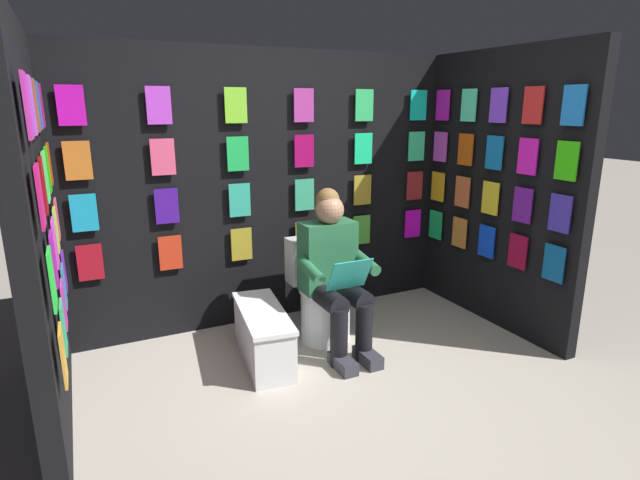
% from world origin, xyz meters
% --- Properties ---
extents(ground_plane, '(30.00, 30.00, 0.00)m').
position_xyz_m(ground_plane, '(0.00, 0.00, 0.00)').
color(ground_plane, '#B2A899').
extents(display_wall_back, '(3.28, 0.14, 2.19)m').
position_xyz_m(display_wall_back, '(-0.00, -1.70, 1.10)').
color(display_wall_back, black).
rests_on(display_wall_back, ground).
extents(display_wall_left, '(0.14, 1.65, 2.19)m').
position_xyz_m(display_wall_left, '(-1.64, -0.83, 1.10)').
color(display_wall_left, black).
rests_on(display_wall_left, ground).
extents(display_wall_right, '(0.14, 1.65, 2.19)m').
position_xyz_m(display_wall_right, '(1.64, -0.83, 1.10)').
color(display_wall_right, black).
rests_on(display_wall_right, ground).
extents(toilet, '(0.41, 0.55, 0.77)m').
position_xyz_m(toilet, '(-0.20, -1.13, 0.33)').
color(toilet, white).
rests_on(toilet, ground).
extents(person_reading, '(0.52, 0.68, 1.19)m').
position_xyz_m(person_reading, '(-0.20, -0.91, 0.60)').
color(person_reading, '#286B42').
rests_on(person_reading, ground).
extents(comic_longbox_near, '(0.40, 0.86, 0.38)m').
position_xyz_m(comic_longbox_near, '(0.35, -0.95, 0.19)').
color(comic_longbox_near, silver).
rests_on(comic_longbox_near, ground).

